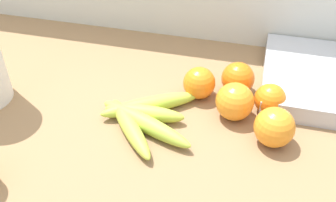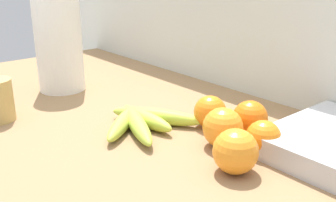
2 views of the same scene
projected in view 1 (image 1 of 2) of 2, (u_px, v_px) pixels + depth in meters
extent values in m
cube|color=silver|center=(196.00, 100.00, 1.26)|extent=(2.12, 0.06, 1.30)
ellipsoid|color=#AEBE3F|center=(130.00, 128.00, 0.79)|extent=(0.14, 0.17, 0.03)
ellipsoid|color=#AAC63F|center=(145.00, 123.00, 0.79)|extent=(0.22, 0.12, 0.04)
ellipsoid|color=#B7CA3F|center=(144.00, 113.00, 0.82)|extent=(0.17, 0.05, 0.03)
ellipsoid|color=#B1D03F|center=(150.00, 105.00, 0.84)|extent=(0.20, 0.14, 0.03)
sphere|color=orange|center=(235.00, 102.00, 0.81)|extent=(0.08, 0.08, 0.08)
sphere|color=orange|center=(238.00, 78.00, 0.88)|extent=(0.07, 0.07, 0.07)
sphere|color=orange|center=(274.00, 127.00, 0.75)|extent=(0.08, 0.08, 0.08)
sphere|color=orange|center=(199.00, 83.00, 0.87)|extent=(0.07, 0.07, 0.07)
sphere|color=orange|center=(270.00, 99.00, 0.83)|extent=(0.07, 0.07, 0.07)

